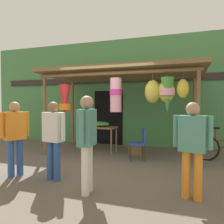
% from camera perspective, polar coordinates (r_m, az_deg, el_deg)
% --- Properties ---
extents(ground_plane, '(30.00, 30.00, 0.00)m').
position_cam_1_polar(ground_plane, '(5.75, -2.04, -13.05)').
color(ground_plane, '#60564C').
extents(shop_facade, '(11.55, 0.29, 3.87)m').
position_cam_1_polar(shop_facade, '(8.00, 4.17, 5.17)').
color(shop_facade, '#47844C').
rests_on(shop_facade, ground_plane).
extents(market_stall_canopy, '(4.73, 2.23, 2.55)m').
position_cam_1_polar(market_stall_canopy, '(6.33, 3.13, 8.42)').
color(market_stall_canopy, brown).
rests_on(market_stall_canopy, ground_plane).
extents(display_table, '(1.11, 0.61, 0.80)m').
position_cam_1_polar(display_table, '(6.78, -3.59, -4.79)').
color(display_table, brown).
rests_on(display_table, ground_plane).
extents(flower_heap_on_table, '(0.77, 0.54, 0.16)m').
position_cam_1_polar(flower_heap_on_table, '(6.82, -3.71, -3.15)').
color(flower_heap_on_table, green).
rests_on(flower_heap_on_table, display_table).
extents(folding_chair, '(0.50, 0.50, 0.84)m').
position_cam_1_polar(folding_chair, '(5.85, 7.36, -7.76)').
color(folding_chair, '#2347A8').
rests_on(folding_chair, ground_plane).
extents(wicker_basket_by_table, '(0.42, 0.42, 0.25)m').
position_cam_1_polar(wicker_basket_by_table, '(6.62, 6.09, -9.93)').
color(wicker_basket_by_table, brown).
rests_on(wicker_basket_by_table, ground_plane).
extents(vendor_in_orange, '(0.38, 0.53, 1.55)m').
position_cam_1_polar(vendor_in_orange, '(4.90, -24.30, -5.03)').
color(vendor_in_orange, '#2D5193').
rests_on(vendor_in_orange, ground_plane).
extents(customer_foreground, '(0.58, 0.30, 1.55)m').
position_cam_1_polar(customer_foreground, '(4.40, -15.27, -5.72)').
color(customer_foreground, '#2D5193').
rests_on(customer_foreground, ground_plane).
extents(shopper_by_bananas, '(0.58, 0.30, 1.53)m').
position_cam_1_polar(shopper_by_bananas, '(3.62, 20.50, -7.64)').
color(shopper_by_bananas, orange).
rests_on(shopper_by_bananas, ground_plane).
extents(passerby_at_right, '(0.25, 0.59, 1.64)m').
position_cam_1_polar(passerby_at_right, '(3.64, -6.66, -6.34)').
color(passerby_at_right, silver).
rests_on(passerby_at_right, ground_plane).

